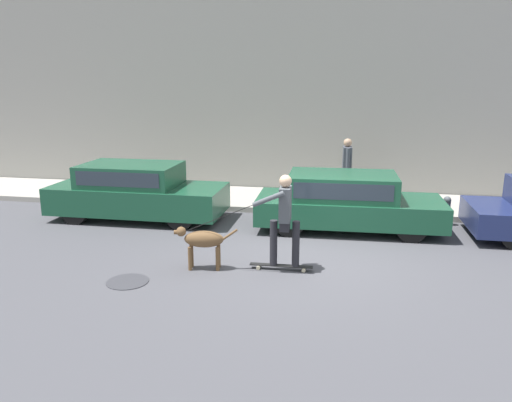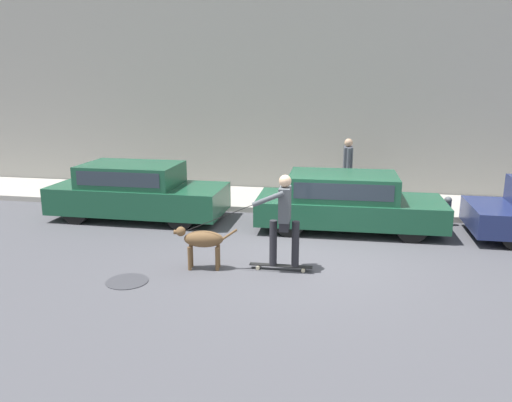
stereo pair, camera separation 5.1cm
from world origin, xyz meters
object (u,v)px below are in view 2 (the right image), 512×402
object	(u,v)px
skateboarder	(284,216)
fire_hydrant	(447,210)
dog	(202,240)
pedestrian_with_bag	(347,167)
parked_car_1	(347,202)
parked_car_0	(137,192)

from	to	relation	value
skateboarder	fire_hydrant	world-z (taller)	skateboarder
dog	pedestrian_with_bag	distance (m)	5.84
parked_car_1	pedestrian_with_bag	distance (m)	2.37
parked_car_0	skateboarder	world-z (taller)	skateboarder
parked_car_0	skateboarder	xyz separation A→B (m)	(3.96, -2.73, 0.33)
dog	pedestrian_with_bag	xyz separation A→B (m)	(2.47, 5.26, 0.52)
fire_hydrant	dog	bearing A→B (deg)	-142.39
parked_car_0	fire_hydrant	bearing A→B (deg)	5.72
skateboarder	pedestrian_with_bag	bearing A→B (deg)	-103.05
parked_car_0	parked_car_1	size ratio (longest dim) A/B	1.00
fire_hydrant	parked_car_1	bearing A→B (deg)	-161.46
pedestrian_with_bag	fire_hydrant	bearing A→B (deg)	-37.65
parked_car_1	parked_car_0	bearing A→B (deg)	178.35
pedestrian_with_bag	skateboarder	bearing A→B (deg)	-105.46
skateboarder	parked_car_1	bearing A→B (deg)	-112.99
dog	skateboarder	bearing A→B (deg)	-179.82
parked_car_1	skateboarder	world-z (taller)	skateboarder
parked_car_0	dog	xyz separation A→B (m)	(2.53, -2.93, -0.13)
parked_car_1	fire_hydrant	size ratio (longest dim) A/B	6.03
fire_hydrant	parked_car_0	bearing A→B (deg)	-174.02
parked_car_0	skateboarder	size ratio (longest dim) A/B	1.79
pedestrian_with_bag	dog	bearing A→B (deg)	-119.04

